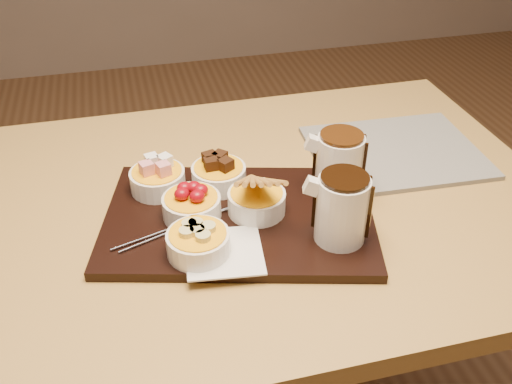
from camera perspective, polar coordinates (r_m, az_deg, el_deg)
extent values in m
cube|color=#B28A42|center=(1.06, -2.06, -1.65)|extent=(1.20, 0.80, 0.04)
cylinder|color=#B28A42|center=(1.59, -24.19, -8.08)|extent=(0.06, 0.06, 0.71)
cylinder|color=#B28A42|center=(1.70, 13.67, -2.38)|extent=(0.06, 0.06, 0.71)
cube|color=black|center=(0.99, -1.69, -2.66)|extent=(0.52, 0.41, 0.02)
cube|color=white|center=(0.91, -3.19, -6.02)|extent=(0.13, 0.13, 0.00)
cylinder|color=white|center=(1.05, -9.80, 1.15)|extent=(0.10, 0.10, 0.04)
cylinder|color=white|center=(1.05, -3.74, 1.59)|extent=(0.10, 0.10, 0.04)
cylinder|color=white|center=(0.97, -6.44, -1.50)|extent=(0.10, 0.10, 0.04)
cylinder|color=white|center=(0.98, 0.06, -1.02)|extent=(0.10, 0.10, 0.04)
cylinder|color=white|center=(0.90, -5.79, -5.14)|extent=(0.10, 0.10, 0.04)
cylinder|color=silver|center=(0.91, 8.57, -1.76)|extent=(0.10, 0.10, 0.11)
cylinder|color=silver|center=(1.02, 8.31, 2.65)|extent=(0.10, 0.10, 0.11)
cube|color=beige|center=(1.21, 13.72, 3.91)|extent=(0.35, 0.28, 0.01)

